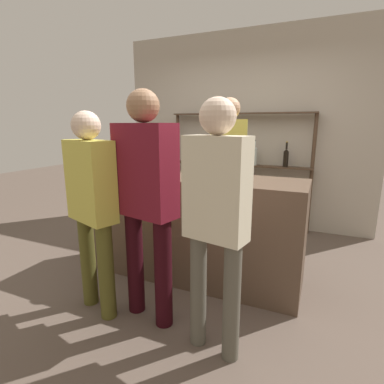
{
  "coord_description": "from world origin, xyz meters",
  "views": [
    {
      "loc": [
        1.13,
        -2.57,
        1.5
      ],
      "look_at": [
        0.0,
        0.0,
        0.86
      ],
      "focal_mm": 28.0,
      "sensor_mm": 36.0,
      "label": 1
    }
  ],
  "objects_px": {
    "cork_jar": "(133,168)",
    "counter_bottle_0": "(128,157)",
    "counter_bottle_2": "(214,166)",
    "customer_center": "(146,192)",
    "wine_glass": "(125,159)",
    "server_behind_counter": "(228,162)",
    "counter_bottle_1": "(117,158)",
    "customer_left": "(92,200)",
    "ice_bucket": "(161,163)",
    "customer_right": "(216,210)"
  },
  "relations": [
    {
      "from": "counter_bottle_0",
      "to": "customer_right",
      "type": "relative_size",
      "value": 0.22
    },
    {
      "from": "counter_bottle_2",
      "to": "wine_glass",
      "type": "xyz_separation_m",
      "value": [
        -1.14,
        0.27,
        -0.02
      ]
    },
    {
      "from": "cork_jar",
      "to": "counter_bottle_0",
      "type": "bearing_deg",
      "value": 135.18
    },
    {
      "from": "counter_bottle_1",
      "to": "cork_jar",
      "type": "relative_size",
      "value": 2.89
    },
    {
      "from": "cork_jar",
      "to": "customer_left",
      "type": "height_order",
      "value": "customer_left"
    },
    {
      "from": "ice_bucket",
      "to": "customer_center",
      "type": "relative_size",
      "value": 0.14
    },
    {
      "from": "wine_glass",
      "to": "customer_right",
      "type": "distance_m",
      "value": 1.84
    },
    {
      "from": "counter_bottle_0",
      "to": "customer_left",
      "type": "height_order",
      "value": "customer_left"
    },
    {
      "from": "counter_bottle_1",
      "to": "customer_left",
      "type": "height_order",
      "value": "customer_left"
    },
    {
      "from": "ice_bucket",
      "to": "cork_jar",
      "type": "relative_size",
      "value": 1.86
    },
    {
      "from": "customer_center",
      "to": "customer_left",
      "type": "relative_size",
      "value": 1.09
    },
    {
      "from": "server_behind_counter",
      "to": "counter_bottle_2",
      "type": "bearing_deg",
      "value": -5.67
    },
    {
      "from": "counter_bottle_1",
      "to": "cork_jar",
      "type": "distance_m",
      "value": 0.33
    },
    {
      "from": "customer_right",
      "to": "customer_center",
      "type": "bearing_deg",
      "value": 88.19
    },
    {
      "from": "counter_bottle_0",
      "to": "server_behind_counter",
      "type": "bearing_deg",
      "value": 36.02
    },
    {
      "from": "cork_jar",
      "to": "customer_center",
      "type": "height_order",
      "value": "customer_center"
    },
    {
      "from": "wine_glass",
      "to": "counter_bottle_1",
      "type": "bearing_deg",
      "value": -76.78
    },
    {
      "from": "server_behind_counter",
      "to": "customer_right",
      "type": "xyz_separation_m",
      "value": [
        0.42,
        -1.61,
        -0.09
      ]
    },
    {
      "from": "counter_bottle_2",
      "to": "counter_bottle_0",
      "type": "bearing_deg",
      "value": 173.32
    },
    {
      "from": "customer_center",
      "to": "server_behind_counter",
      "type": "xyz_separation_m",
      "value": [
        0.17,
        1.48,
        0.06
      ]
    },
    {
      "from": "server_behind_counter",
      "to": "customer_left",
      "type": "bearing_deg",
      "value": -34.03
    },
    {
      "from": "counter_bottle_2",
      "to": "customer_center",
      "type": "distance_m",
      "value": 0.76
    },
    {
      "from": "counter_bottle_0",
      "to": "customer_left",
      "type": "bearing_deg",
      "value": -71.38
    },
    {
      "from": "customer_center",
      "to": "customer_right",
      "type": "xyz_separation_m",
      "value": [
        0.59,
        -0.14,
        -0.03
      ]
    },
    {
      "from": "counter_bottle_0",
      "to": "wine_glass",
      "type": "distance_m",
      "value": 0.21
    },
    {
      "from": "wine_glass",
      "to": "cork_jar",
      "type": "distance_m",
      "value": 0.5
    },
    {
      "from": "server_behind_counter",
      "to": "counter_bottle_1",
      "type": "bearing_deg",
      "value": -66.4
    },
    {
      "from": "ice_bucket",
      "to": "server_behind_counter",
      "type": "bearing_deg",
      "value": 61.76
    },
    {
      "from": "counter_bottle_2",
      "to": "ice_bucket",
      "type": "xyz_separation_m",
      "value": [
        -0.52,
        -0.01,
        -0.0
      ]
    },
    {
      "from": "cork_jar",
      "to": "customer_center",
      "type": "bearing_deg",
      "value": -49.03
    },
    {
      "from": "counter_bottle_1",
      "to": "customer_right",
      "type": "xyz_separation_m",
      "value": [
        1.41,
        -0.88,
        -0.17
      ]
    },
    {
      "from": "counter_bottle_0",
      "to": "cork_jar",
      "type": "xyz_separation_m",
      "value": [
        0.21,
        -0.21,
        -0.08
      ]
    },
    {
      "from": "wine_glass",
      "to": "customer_center",
      "type": "bearing_deg",
      "value": -47.81
    },
    {
      "from": "ice_bucket",
      "to": "customer_left",
      "type": "distance_m",
      "value": 0.82
    },
    {
      "from": "counter_bottle_1",
      "to": "wine_glass",
      "type": "xyz_separation_m",
      "value": [
        -0.05,
        0.22,
        -0.03
      ]
    },
    {
      "from": "ice_bucket",
      "to": "customer_right",
      "type": "height_order",
      "value": "customer_right"
    },
    {
      "from": "counter_bottle_2",
      "to": "wine_glass",
      "type": "distance_m",
      "value": 1.17
    },
    {
      "from": "wine_glass",
      "to": "ice_bucket",
      "type": "bearing_deg",
      "value": -24.26
    },
    {
      "from": "counter_bottle_1",
      "to": "ice_bucket",
      "type": "bearing_deg",
      "value": -5.58
    },
    {
      "from": "counter_bottle_0",
      "to": "counter_bottle_2",
      "type": "height_order",
      "value": "counter_bottle_0"
    },
    {
      "from": "counter_bottle_0",
      "to": "wine_glass",
      "type": "relative_size",
      "value": 2.47
    },
    {
      "from": "counter_bottle_2",
      "to": "server_behind_counter",
      "type": "distance_m",
      "value": 0.79
    },
    {
      "from": "counter_bottle_1",
      "to": "customer_left",
      "type": "distance_m",
      "value": 0.94
    },
    {
      "from": "counter_bottle_1",
      "to": "customer_center",
      "type": "height_order",
      "value": "customer_center"
    },
    {
      "from": "counter_bottle_1",
      "to": "customer_center",
      "type": "relative_size",
      "value": 0.21
    },
    {
      "from": "cork_jar",
      "to": "server_behind_counter",
      "type": "bearing_deg",
      "value": 51.07
    },
    {
      "from": "customer_left",
      "to": "customer_center",
      "type": "bearing_deg",
      "value": -59.56
    },
    {
      "from": "wine_glass",
      "to": "counter_bottle_2",
      "type": "bearing_deg",
      "value": -13.12
    },
    {
      "from": "wine_glass",
      "to": "customer_left",
      "type": "distance_m",
      "value": 1.16
    },
    {
      "from": "counter_bottle_2",
      "to": "customer_center",
      "type": "xyz_separation_m",
      "value": [
        -0.27,
        -0.7,
        -0.12
      ]
    }
  ]
}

